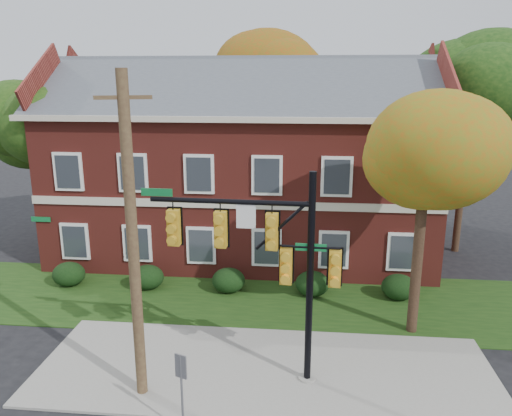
# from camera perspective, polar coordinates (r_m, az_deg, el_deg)

# --- Properties ---
(ground) EXTENTS (120.00, 120.00, 0.00)m
(ground) POSITION_cam_1_polar(r_m,az_deg,el_deg) (15.36, 0.69, -20.15)
(ground) COLOR black
(ground) RESTS_ON ground
(sidewalk) EXTENTS (14.00, 5.00, 0.08)m
(sidewalk) POSITION_cam_1_polar(r_m,az_deg,el_deg) (16.17, 1.02, -18.02)
(sidewalk) COLOR gray
(sidewalk) RESTS_ON ground
(grass_strip) EXTENTS (30.00, 6.00, 0.04)m
(grass_strip) POSITION_cam_1_polar(r_m,az_deg,el_deg) (20.55, 2.17, -10.54)
(grass_strip) COLOR #193811
(grass_strip) RESTS_ON ground
(apartment_building) EXTENTS (18.80, 8.80, 9.74)m
(apartment_building) POSITION_cam_1_polar(r_m,az_deg,el_deg) (25.00, -1.47, 5.96)
(apartment_building) COLOR maroon
(apartment_building) RESTS_ON ground
(hedge_far_left) EXTENTS (1.40, 1.26, 1.05)m
(hedge_far_left) POSITION_cam_1_polar(r_m,az_deg,el_deg) (23.25, -20.61, -7.09)
(hedge_far_left) COLOR black
(hedge_far_left) RESTS_ON ground
(hedge_left) EXTENTS (1.40, 1.26, 1.05)m
(hedge_left) POSITION_cam_1_polar(r_m,az_deg,el_deg) (21.96, -12.31, -7.74)
(hedge_left) COLOR black
(hedge_left) RESTS_ON ground
(hedge_center) EXTENTS (1.40, 1.26, 1.05)m
(hedge_center) POSITION_cam_1_polar(r_m,az_deg,el_deg) (21.18, -3.16, -8.26)
(hedge_center) COLOR black
(hedge_center) RESTS_ON ground
(hedge_right) EXTENTS (1.40, 1.26, 1.05)m
(hedge_right) POSITION_cam_1_polar(r_m,az_deg,el_deg) (20.96, 6.45, -8.59)
(hedge_right) COLOR black
(hedge_right) RESTS_ON ground
(hedge_far_right) EXTENTS (1.40, 1.26, 1.05)m
(hedge_far_right) POSITION_cam_1_polar(r_m,az_deg,el_deg) (21.32, 16.00, -8.68)
(hedge_far_right) COLOR black
(hedge_far_right) RESTS_ON ground
(tree_near_right) EXTENTS (4.50, 4.25, 8.58)m
(tree_near_right) POSITION_cam_1_polar(r_m,az_deg,el_deg) (17.08, 19.83, 6.74)
(tree_near_right) COLOR black
(tree_near_right) RESTS_ON ground
(tree_left_rear) EXTENTS (5.40, 5.10, 8.88)m
(tree_left_rear) POSITION_cam_1_polar(r_m,az_deg,el_deg) (26.76, -23.25, 9.03)
(tree_left_rear) COLOR black
(tree_left_rear) RESTS_ON ground
(tree_right_rear) EXTENTS (6.30, 5.95, 10.62)m
(tree_right_rear) POSITION_cam_1_polar(r_m,az_deg,el_deg) (26.69, 24.21, 12.03)
(tree_right_rear) COLOR black
(tree_right_rear) RESTS_ON ground
(tree_far_rear) EXTENTS (6.84, 6.46, 11.52)m
(tree_far_rear) POSITION_cam_1_polar(r_m,az_deg,el_deg) (32.41, 2.69, 14.79)
(tree_far_rear) COLOR black
(tree_far_rear) RESTS_ON ground
(traffic_signal) EXTENTS (5.70, 0.56, 6.36)m
(traffic_signal) POSITION_cam_1_polar(r_m,az_deg,el_deg) (14.09, 1.59, -5.37)
(traffic_signal) COLOR gray
(traffic_signal) RESTS_ON ground
(utility_pole) EXTENTS (1.34, 0.60, 9.01)m
(utility_pole) POSITION_cam_1_polar(r_m,az_deg,el_deg) (13.57, -13.91, -3.83)
(utility_pole) COLOR #452E20
(utility_pole) RESTS_ON ground
(sign_post) EXTENTS (0.32, 0.16, 2.26)m
(sign_post) POSITION_cam_1_polar(r_m,az_deg,el_deg) (13.13, -8.52, -18.96)
(sign_post) COLOR slate
(sign_post) RESTS_ON ground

